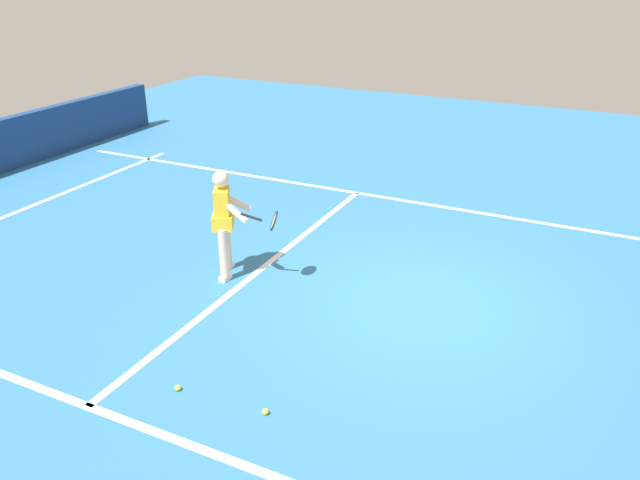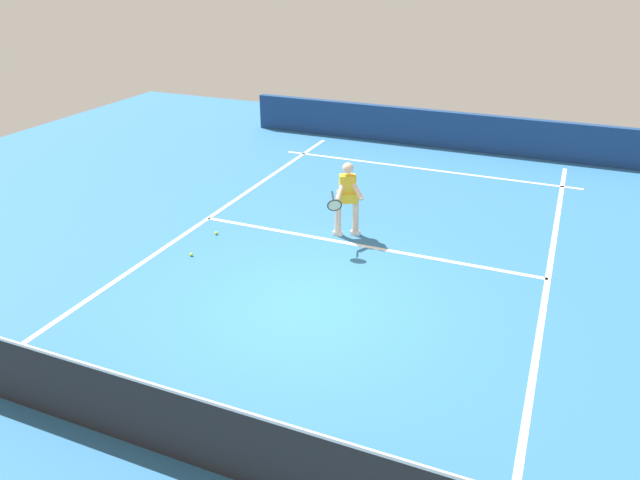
% 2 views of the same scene
% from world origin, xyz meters
% --- Properties ---
extents(ground_plane, '(26.17, 26.17, 0.00)m').
position_xyz_m(ground_plane, '(0.00, 0.00, 0.00)').
color(ground_plane, teal).
extents(baseline_marking, '(8.06, 0.10, 0.01)m').
position_xyz_m(baseline_marking, '(0.00, -7.57, 0.00)').
color(baseline_marking, white).
rests_on(baseline_marking, ground).
extents(service_line_marking, '(7.06, 0.10, 0.01)m').
position_xyz_m(service_line_marking, '(0.00, -2.46, 0.00)').
color(service_line_marking, white).
rests_on(service_line_marking, ground).
extents(sideline_left_marking, '(0.10, 18.13, 0.01)m').
position_xyz_m(sideline_left_marking, '(-3.53, 0.00, 0.00)').
color(sideline_left_marking, white).
rests_on(sideline_left_marking, ground).
extents(tennis_player, '(0.68, 1.13, 1.55)m').
position_xyz_m(tennis_player, '(0.43, -2.80, 0.85)').
color(tennis_player, beige).
rests_on(tennis_player, ground).
extents(tennis_ball_near, '(0.07, 0.07, 0.07)m').
position_xyz_m(tennis_ball_near, '(2.92, -1.80, 0.03)').
color(tennis_ball_near, '#D1E533').
rests_on(tennis_ball_near, ground).
extents(tennis_ball_mid, '(0.07, 0.07, 0.07)m').
position_xyz_m(tennis_ball_mid, '(2.84, -0.77, 0.03)').
color(tennis_ball_mid, '#D1E533').
rests_on(tennis_ball_mid, ground).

